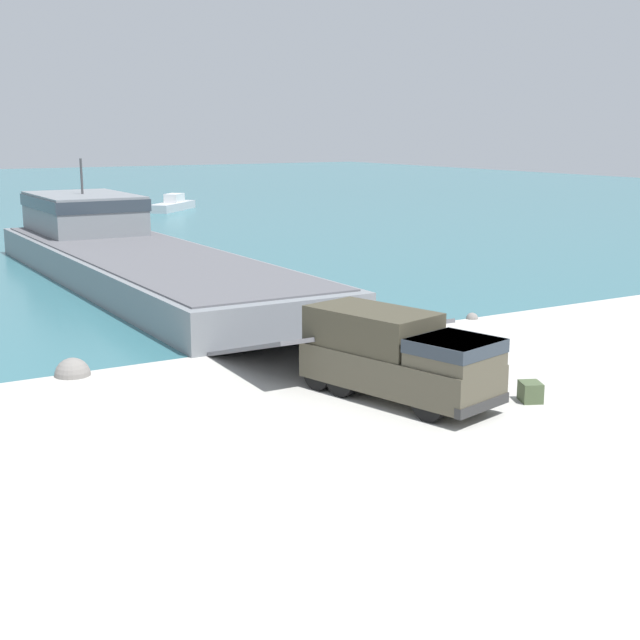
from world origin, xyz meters
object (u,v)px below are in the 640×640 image
at_px(military_truck, 398,355).
at_px(moored_boat_b, 173,205).
at_px(landing_craft, 127,251).
at_px(soldier_on_ramp, 442,354).
at_px(cargo_crate, 530,392).

distance_m(military_truck, moored_boat_b, 73.16).
height_order(landing_craft, soldier_on_ramp, landing_craft).
bearing_deg(soldier_on_ramp, cargo_crate, -123.99).
relative_size(moored_boat_b, cargo_crate, 9.17).
bearing_deg(moored_boat_b, cargo_crate, 122.68).
relative_size(soldier_on_ramp, cargo_crate, 2.24).
xyz_separation_m(moored_boat_b, cargo_crate, (-16.49, -72.79, -0.27)).
height_order(landing_craft, moored_boat_b, landing_craft).
relative_size(landing_craft, soldier_on_ramp, 23.46).
bearing_deg(military_truck, landing_craft, 164.27).
bearing_deg(soldier_on_ramp, moored_boat_b, 23.32).
height_order(moored_boat_b, cargo_crate, moored_boat_b).
relative_size(military_truck, soldier_on_ramp, 4.14).
height_order(landing_craft, military_truck, landing_craft).
height_order(landing_craft, cargo_crate, landing_craft).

